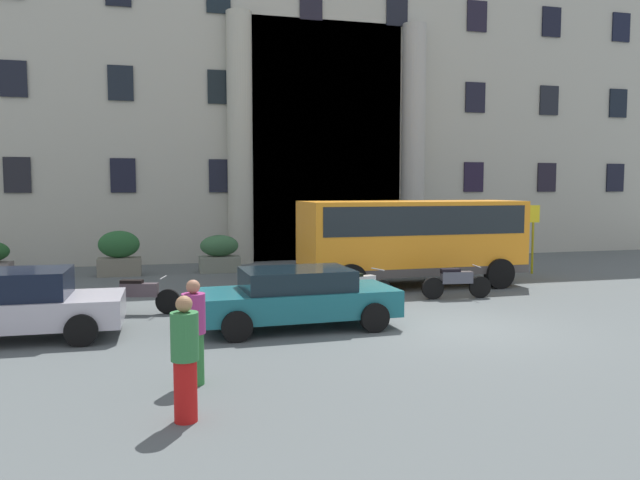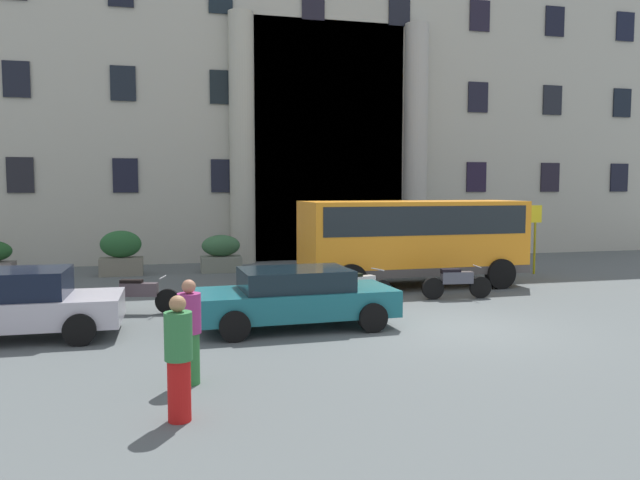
{
  "view_description": "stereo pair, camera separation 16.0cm",
  "coord_description": "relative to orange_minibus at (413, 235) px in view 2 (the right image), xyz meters",
  "views": [
    {
      "loc": [
        -6.25,
        -12.07,
        3.03
      ],
      "look_at": [
        -1.97,
        4.12,
        1.6
      ],
      "focal_mm": 34.99,
      "sensor_mm": 36.0,
      "label": 1
    },
    {
      "loc": [
        -6.1,
        -12.11,
        3.03
      ],
      "look_at": [
        -1.97,
        4.12,
        1.6
      ],
      "focal_mm": 34.99,
      "sensor_mm": 36.0,
      "label": 2
    }
  ],
  "objects": [
    {
      "name": "motorcycle_near_kerb",
      "position": [
        -8.0,
        -2.24,
        -1.11
      ],
      "size": [
        1.93,
        0.74,
        0.89
      ],
      "rotation": [
        0.0,
        0.0,
        -0.27
      ],
      "color": "black",
      "rests_on": "ground_plane"
    },
    {
      "name": "scooter_by_planter",
      "position": [
        0.29,
        -2.32,
        -1.11
      ],
      "size": [
        1.94,
        0.55,
        0.89
      ],
      "rotation": [
        0.0,
        0.0,
        -0.11
      ],
      "color": "black",
      "rests_on": "ground_plane"
    },
    {
      "name": "hedge_planter_far_east",
      "position": [
        -8.77,
        4.63,
        -0.82
      ],
      "size": [
        1.43,
        0.73,
        1.54
      ],
      "color": "slate",
      "rests_on": "ground_plane"
    },
    {
      "name": "parked_coupe_end",
      "position": [
        -4.64,
        -4.61,
        -0.9
      ],
      "size": [
        4.31,
        2.12,
        1.28
      ],
      "rotation": [
        0.0,
        0.0,
        0.04
      ],
      "color": "#19626C",
      "rests_on": "ground_plane"
    },
    {
      "name": "office_building_facade",
      "position": [
        -1.29,
        11.97,
        6.31
      ],
      "size": [
        37.07,
        9.75,
        15.77
      ],
      "color": "#ACAA9B",
      "rests_on": "ground_plane"
    },
    {
      "name": "hedge_planter_far_west",
      "position": [
        -5.36,
        4.73,
        -0.93
      ],
      "size": [
        1.42,
        0.87,
        1.32
      ],
      "color": "slate",
      "rests_on": "ground_plane"
    },
    {
      "name": "motorcycle_far_end",
      "position": [
        -2.57,
        -2.5,
        -1.11
      ],
      "size": [
        2.0,
        0.79,
        0.89
      ],
      "rotation": [
        0.0,
        0.0,
        0.29
      ],
      "color": "black",
      "rests_on": "ground_plane"
    },
    {
      "name": "parked_compact_extra",
      "position": [
        -10.47,
        -4.23,
        -0.86
      ],
      "size": [
        4.51,
        2.01,
        1.39
      ],
      "rotation": [
        0.0,
        0.0,
        -0.02
      ],
      "color": "#B5B0BB",
      "rests_on": "ground_plane"
    },
    {
      "name": "bus_stop_sign",
      "position": [
        5.19,
        1.46,
        -0.07
      ],
      "size": [
        0.44,
        0.08,
        2.4
      ],
      "color": "#989113",
      "rests_on": "ground_plane"
    },
    {
      "name": "orange_minibus",
      "position": [
        0.0,
        0.0,
        0.0
      ],
      "size": [
        6.74,
        2.69,
        2.61
      ],
      "rotation": [
        0.0,
        0.0,
        0.02
      ],
      "color": "orange",
      "rests_on": "ground_plane"
    },
    {
      "name": "pedestrian_man_crossing",
      "position": [
        -7.02,
        -8.02,
        -0.75
      ],
      "size": [
        0.36,
        0.36,
        1.62
      ],
      "rotation": [
        0.0,
        0.0,
        5.94
      ],
      "color": "#2C7135",
      "rests_on": "ground_plane"
    },
    {
      "name": "pedestrian_man_red_shirt",
      "position": [
        -7.22,
        -9.55,
        -0.74
      ],
      "size": [
        0.36,
        0.36,
        1.65
      ],
      "rotation": [
        0.0,
        0.0,
        0.9
      ],
      "color": "red",
      "rests_on": "ground_plane"
    },
    {
      "name": "ground_plane",
      "position": [
        -1.29,
        -5.5,
        -1.63
      ],
      "size": [
        80.0,
        64.0,
        0.12
      ],
      "primitive_type": "cube",
      "color": "#505757"
    },
    {
      "name": "hedge_planter_east",
      "position": [
        2.87,
        5.39,
        -0.93
      ],
      "size": [
        1.64,
        0.71,
        1.33
      ],
      "color": "slate",
      "rests_on": "ground_plane"
    }
  ]
}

